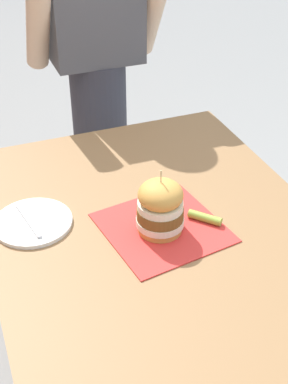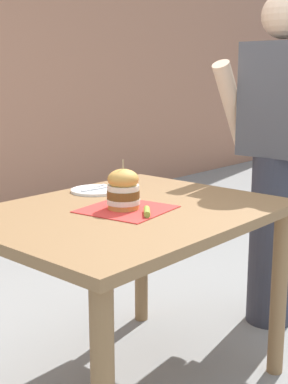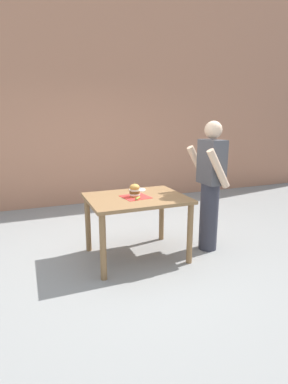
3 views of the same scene
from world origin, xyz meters
name	(u,v)px [view 2 (image 2 of 3)]	position (x,y,z in m)	size (l,w,h in m)	color
patio_table	(127,238)	(0.00, 0.00, 0.67)	(0.92, 1.18, 0.79)	olive
serving_paper	(127,209)	(0.01, -0.01, 0.79)	(0.31, 0.31, 0.00)	red
sandwich	(124,189)	(0.00, -0.02, 0.87)	(0.13, 0.13, 0.19)	gold
pickle_spear	(147,212)	(0.13, -0.03, 0.80)	(0.02, 0.02, 0.10)	#8EA83D
side_plate_with_forks	(95,190)	(-0.32, 0.13, 0.79)	(0.22, 0.22, 0.02)	white
diner_across_table	(276,159)	(0.13, 0.97, 0.88)	(0.55, 0.35, 1.69)	#33333D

